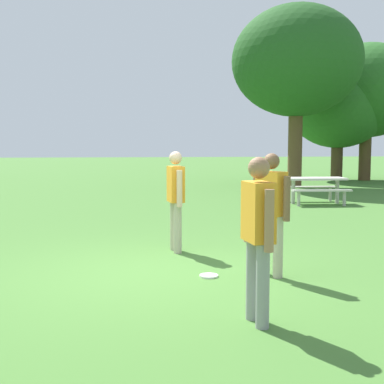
# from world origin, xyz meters

# --- Properties ---
(ground_plane) EXTENTS (120.00, 120.00, 0.00)m
(ground_plane) POSITION_xyz_m (0.00, 0.00, 0.00)
(ground_plane) COLOR #447530
(person_thrower) EXTENTS (0.27, 0.61, 1.64)m
(person_thrower) POSITION_xyz_m (0.89, -2.08, 0.94)
(person_thrower) COLOR gray
(person_thrower) RESTS_ON ground
(person_catcher) EXTENTS (0.27, 0.61, 1.64)m
(person_catcher) POSITION_xyz_m (0.41, 1.38, 0.94)
(person_catcher) COLOR #B7AD93
(person_catcher) RESTS_ON ground
(person_bystander) EXTENTS (0.40, 0.52, 1.64)m
(person_bystander) POSITION_xyz_m (1.52, -0.33, 0.94)
(person_bystander) COLOR #B7AD93
(person_bystander) RESTS_ON ground
(frisbee) EXTENTS (0.25, 0.25, 0.03)m
(frisbee) POSITION_xyz_m (0.69, -0.27, 0.01)
(frisbee) COLOR white
(frisbee) RESTS_ON ground
(picnic_table_near) EXTENTS (1.77, 1.50, 0.77)m
(picnic_table_near) POSITION_xyz_m (5.12, 7.55, 0.56)
(picnic_table_near) COLOR beige
(picnic_table_near) RESTS_ON ground
(tree_broad_center) EXTENTS (5.16, 5.16, 7.22)m
(tree_broad_center) POSITION_xyz_m (6.35, 13.11, 5.00)
(tree_broad_center) COLOR brown
(tree_broad_center) RESTS_ON ground
(tree_far_right) EXTENTS (4.75, 4.75, 5.59)m
(tree_far_right) POSITION_xyz_m (9.61, 16.61, 3.56)
(tree_far_right) COLOR #4C3823
(tree_far_right) RESTS_ON ground
(tree_slender_mid) EXTENTS (5.22, 5.22, 6.50)m
(tree_slender_mid) POSITION_xyz_m (10.99, 16.53, 4.26)
(tree_slender_mid) COLOR brown
(tree_slender_mid) RESTS_ON ground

